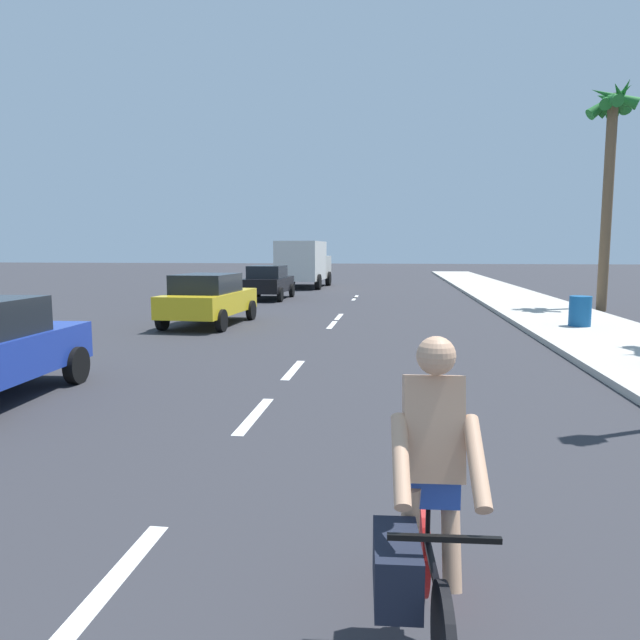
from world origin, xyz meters
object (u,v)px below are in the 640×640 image
(cyclist, at_px, (425,510))
(parked_car_black, at_px, (268,281))
(trash_bin_far, at_px, (580,311))
(delivery_truck, at_px, (304,263))
(palm_tree_far, at_px, (611,134))
(parked_car_yellow, at_px, (209,298))

(cyclist, xyz_separation_m, parked_car_black, (-6.08, 23.20, 0.01))
(parked_car_black, xyz_separation_m, trash_bin_far, (11.10, -9.27, -0.27))
(delivery_truck, xyz_separation_m, palm_tree_far, (13.28, -12.14, 4.97))
(parked_car_black, bearing_deg, trash_bin_far, -39.37)
(trash_bin_far, bearing_deg, delivery_truck, 121.13)
(parked_car_black, relative_size, palm_tree_far, 0.48)
(parked_car_yellow, distance_m, parked_car_black, 9.37)
(parked_car_yellow, relative_size, trash_bin_far, 5.02)
(trash_bin_far, bearing_deg, cyclist, -109.81)
(palm_tree_far, bearing_deg, parked_car_black, 165.39)
(parked_car_black, height_order, palm_tree_far, palm_tree_far)
(parked_car_yellow, xyz_separation_m, palm_tree_far, (13.36, 5.82, 5.64))
(parked_car_black, bearing_deg, palm_tree_far, -14.11)
(parked_car_black, height_order, trash_bin_far, parked_car_black)
(delivery_truck, relative_size, palm_tree_far, 0.75)
(parked_car_yellow, relative_size, delivery_truck, 0.68)
(parked_car_yellow, height_order, parked_car_black, same)
(palm_tree_far, xyz_separation_m, trash_bin_far, (-2.49, -5.73, -5.91))
(parked_car_yellow, height_order, trash_bin_far, parked_car_yellow)
(parked_car_yellow, bearing_deg, delivery_truck, 92.34)
(palm_tree_far, height_order, trash_bin_far, palm_tree_far)
(cyclist, bearing_deg, trash_bin_far, -113.14)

